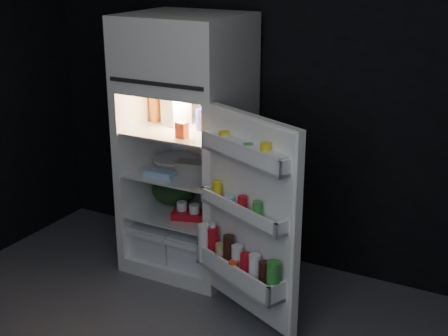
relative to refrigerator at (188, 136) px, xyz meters
The scene contains 16 objects.
wall_back 0.84m from the refrigerator, 30.68° to the left, with size 4.00×0.00×2.70m, color black.
refrigerator is the anchor object (origin of this frame).
fridge_door 0.94m from the refrigerator, 36.58° to the right, with size 0.73×0.47×1.22m.
milk_jug 0.21m from the refrigerator, behind, with size 0.15×0.15×0.24m, color white.
mayo_jar 0.19m from the refrigerator, ahead, with size 0.10×0.10×0.14m, color #1D2CA1.
jam_jar 0.22m from the refrigerator, ahead, with size 0.11×0.11×0.13m, color black.
amber_bottle 0.33m from the refrigerator, behind, with size 0.08×0.08×0.22m, color #C4661F.
small_carton 0.29m from the refrigerator, 67.30° to the right, with size 0.07×0.06×0.10m, color red.
egg_carton 0.23m from the refrigerator, 24.71° to the right, with size 0.31×0.12×0.07m, color gray.
pie 0.25m from the refrigerator, behind, with size 0.30×0.30×0.04m, color tan.
flat_package 0.33m from the refrigerator, 110.11° to the right, with size 0.20×0.10×0.04m, color #96C3E8.
wrapped_pkg 0.31m from the refrigerator, 35.15° to the left, with size 0.12×0.10×0.05m, color beige.
produce_bag 0.45m from the refrigerator, behind, with size 0.33×0.28×0.20m, color #193815.
yogurt_tray 0.54m from the refrigerator, 59.38° to the right, with size 0.24×0.13×0.05m, color #B30F1C.
small_can_red 0.55m from the refrigerator, 34.44° to the left, with size 0.07×0.07×0.09m, color #B30F1C.
small_can_silver 0.55m from the refrigerator, 31.90° to the left, with size 0.06×0.06×0.09m, color silver.
Camera 1 is at (1.52, -2.17, 2.17)m, focal length 50.00 mm.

